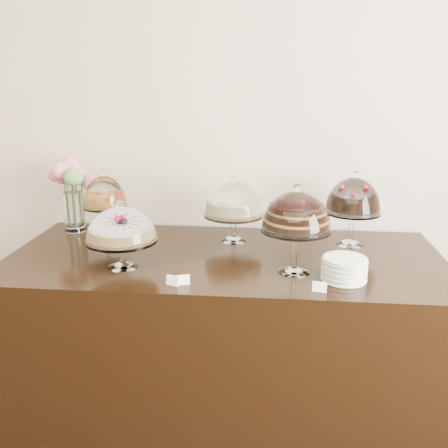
# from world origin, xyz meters

# --- Properties ---
(wall_back) EXTENTS (5.00, 0.04, 3.00)m
(wall_back) POSITION_xyz_m (0.00, 3.00, 1.50)
(wall_back) COLOR beige
(wall_back) RESTS_ON ground
(display_counter) EXTENTS (2.20, 1.00, 0.90)m
(display_counter) POSITION_xyz_m (0.12, 2.45, 0.45)
(display_counter) COLOR black
(display_counter) RESTS_ON ground
(cake_stand_sugar_sponge) EXTENTS (0.34, 0.34, 0.33)m
(cake_stand_sugar_sponge) POSITION_xyz_m (-0.35, 2.24, 1.10)
(cake_stand_sugar_sponge) COLOR white
(cake_stand_sugar_sponge) RESTS_ON display_counter
(cake_stand_choco_layer) EXTENTS (0.32, 0.32, 0.42)m
(cake_stand_choco_layer) POSITION_xyz_m (0.46, 2.25, 1.18)
(cake_stand_choco_layer) COLOR white
(cake_stand_choco_layer) RESTS_ON display_counter
(cake_stand_cheesecake) EXTENTS (0.33, 0.33, 0.37)m
(cake_stand_cheesecake) POSITION_xyz_m (0.14, 2.69, 1.12)
(cake_stand_cheesecake) COLOR white
(cake_stand_cheesecake) RESTS_ON display_counter
(cake_stand_dark_choco) EXTENTS (0.30, 0.30, 0.40)m
(cake_stand_dark_choco) POSITION_xyz_m (0.78, 2.69, 1.16)
(cake_stand_dark_choco) COLOR white
(cake_stand_dark_choco) RESTS_ON display_counter
(cake_stand_fruit_tart) EXTENTS (0.25, 0.25, 0.39)m
(cake_stand_fruit_tart) POSITION_xyz_m (-0.58, 2.69, 1.14)
(cake_stand_fruit_tart) COLOR white
(cake_stand_fruit_tart) RESTS_ON display_counter
(flower_vase) EXTENTS (0.33, 0.25, 0.44)m
(flower_vase) POSITION_xyz_m (-0.80, 2.78, 1.18)
(flower_vase) COLOR white
(flower_vase) RESTS_ON display_counter
(plate_stack) EXTENTS (0.20, 0.20, 0.10)m
(plate_stack) POSITION_xyz_m (0.68, 2.18, 0.95)
(plate_stack) COLOR white
(plate_stack) RESTS_ON display_counter
(price_card_left) EXTENTS (0.06, 0.04, 0.04)m
(price_card_left) POSITION_xyz_m (-0.07, 2.04, 0.92)
(price_card_left) COLOR white
(price_card_left) RESTS_ON display_counter
(price_card_right) EXTENTS (0.06, 0.03, 0.04)m
(price_card_right) POSITION_xyz_m (0.56, 2.04, 0.92)
(price_card_right) COLOR white
(price_card_right) RESTS_ON display_counter
(price_card_extra) EXTENTS (0.06, 0.03, 0.04)m
(price_card_extra) POSITION_xyz_m (-0.03, 2.05, 0.92)
(price_card_extra) COLOR white
(price_card_extra) RESTS_ON display_counter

